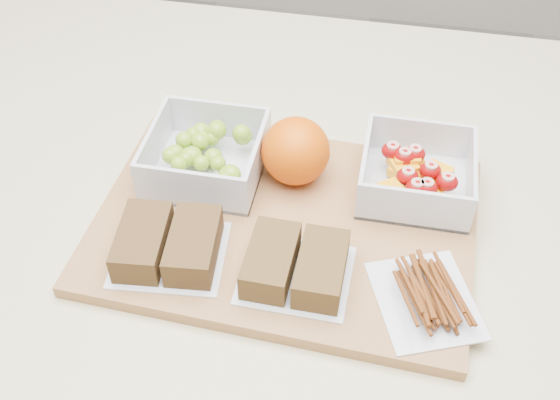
# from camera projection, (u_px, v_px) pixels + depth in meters

# --- Properties ---
(cutting_board) EXTENTS (0.43, 0.32, 0.02)m
(cutting_board) POSITION_uv_depth(u_px,v_px,m) (285.00, 225.00, 0.79)
(cutting_board) COLOR #A37143
(cutting_board) RESTS_ON counter
(grape_container) EXTENTS (0.13, 0.13, 0.06)m
(grape_container) POSITION_uv_depth(u_px,v_px,m) (207.00, 155.00, 0.83)
(grape_container) COLOR silver
(grape_container) RESTS_ON cutting_board
(fruit_container) EXTENTS (0.13, 0.13, 0.05)m
(fruit_container) POSITION_uv_depth(u_px,v_px,m) (416.00, 176.00, 0.81)
(fruit_container) COLOR silver
(fruit_container) RESTS_ON cutting_board
(orange) EXTENTS (0.08, 0.08, 0.08)m
(orange) POSITION_uv_depth(u_px,v_px,m) (296.00, 151.00, 0.81)
(orange) COLOR #DF5405
(orange) RESTS_ON cutting_board
(sandwich_bag_left) EXTENTS (0.13, 0.11, 0.04)m
(sandwich_bag_left) POSITION_uv_depth(u_px,v_px,m) (168.00, 244.00, 0.74)
(sandwich_bag_left) COLOR silver
(sandwich_bag_left) RESTS_ON cutting_board
(sandwich_bag_center) EXTENTS (0.12, 0.10, 0.04)m
(sandwich_bag_center) POSITION_uv_depth(u_px,v_px,m) (296.00, 265.00, 0.72)
(sandwich_bag_center) COLOR silver
(sandwich_bag_center) RESTS_ON cutting_board
(pretzel_bag) EXTENTS (0.13, 0.14, 0.03)m
(pretzel_bag) POSITION_uv_depth(u_px,v_px,m) (427.00, 293.00, 0.70)
(pretzel_bag) COLOR silver
(pretzel_bag) RESTS_ON cutting_board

